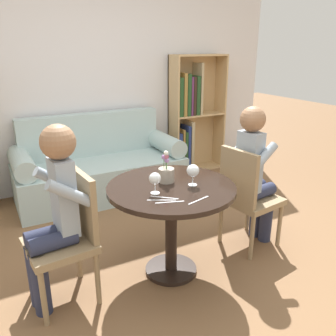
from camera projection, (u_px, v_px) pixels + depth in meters
name	position (u px, v px, depth m)	size (l,w,h in m)	color
ground_plane	(171.00, 271.00, 2.79)	(16.00, 16.00, 0.00)	brown
back_wall	(83.00, 74.00, 4.14)	(5.20, 0.05, 2.70)	silver
round_table	(171.00, 204.00, 2.60)	(0.93, 0.93, 0.72)	black
couch	(100.00, 169.00, 4.13)	(1.88, 0.80, 0.92)	#A8C1C1
bookshelf_right	(190.00, 116.00, 4.82)	(0.76, 0.28, 1.56)	tan
chair_left	(69.00, 233.00, 2.37)	(0.46, 0.46, 0.90)	#937A56
chair_right	(247.00, 194.00, 2.98)	(0.48, 0.48, 0.90)	#937A56
person_left	(54.00, 212.00, 2.26)	(0.44, 0.37, 1.24)	#282D47
person_right	(254.00, 174.00, 2.98)	(0.45, 0.38, 1.23)	#282D47
wine_glass_left	(155.00, 179.00, 2.39)	(0.08, 0.08, 0.15)	white
wine_glass_right	(193.00, 171.00, 2.53)	(0.09, 0.09, 0.16)	white
flower_vase	(166.00, 172.00, 2.61)	(0.12, 0.12, 0.24)	#9E9384
knife_left_setting	(170.00, 202.00, 2.29)	(0.18, 0.07, 0.00)	silver
fork_left_setting	(165.00, 198.00, 2.36)	(0.15, 0.14, 0.00)	silver
knife_right_setting	(161.00, 200.00, 2.32)	(0.17, 0.10, 0.00)	silver
fork_right_setting	(198.00, 200.00, 2.32)	(0.19, 0.06, 0.00)	silver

